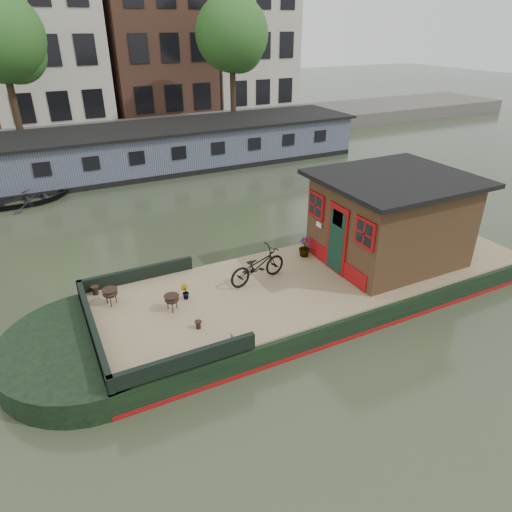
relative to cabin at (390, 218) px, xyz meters
name	(u,v)px	position (x,y,z in m)	size (l,w,h in m)	color
ground	(320,295)	(-2.19, 0.00, -1.88)	(120.00, 120.00, 0.00)	#283320
houseboat_hull	(278,298)	(-3.52, 0.00, -1.60)	(14.01, 4.02, 0.60)	black
houseboat_deck	(321,275)	(-2.19, 0.00, -1.25)	(11.80, 3.80, 0.05)	#967B5D
bow_bulwark	(133,318)	(-7.25, 0.00, -1.05)	(3.00, 4.00, 0.35)	black
cabin	(390,218)	(0.00, 0.00, 0.00)	(4.00, 3.50, 2.42)	black
bicycle	(258,266)	(-3.87, 0.48, -0.78)	(0.59, 1.69, 0.89)	black
potted_plant_b	(185,292)	(-5.85, 0.51, -1.04)	(0.20, 0.16, 0.37)	maroon
potted_plant_d	(304,247)	(-2.02, 1.14, -0.94)	(0.32, 0.32, 0.58)	brown
potted_plant_e	(232,339)	(-5.59, -1.70, -1.06)	(0.18, 0.12, 0.34)	maroon
brazier_front	(172,303)	(-6.29, 0.15, -1.03)	(0.38, 0.38, 0.41)	black
brazier_rear	(111,297)	(-7.52, 1.06, -1.02)	(0.39, 0.39, 0.42)	black
bollard_port	(95,290)	(-7.79, 1.70, -1.11)	(0.20, 0.20, 0.23)	black
bollard_stbd	(198,325)	(-6.00, -0.79, -1.14)	(0.16, 0.16, 0.18)	black
dinghy	(33,195)	(-8.76, 11.50, -1.56)	(2.16, 3.03, 0.63)	black
far_houseboat	(167,148)	(-2.19, 14.00, -0.91)	(20.40, 4.40, 2.11)	#50576B
quay	(137,134)	(-2.19, 20.50, -1.43)	(60.00, 6.00, 0.90)	#47443F
townhouse_row	(101,2)	(-2.03, 27.50, 6.02)	(27.25, 8.00, 16.50)	brown
tree_left	(3,41)	(-8.54, 19.07, 4.02)	(4.40, 4.40, 7.40)	#332316
tree_right	(234,37)	(3.96, 19.07, 4.02)	(4.40, 4.40, 7.40)	#332316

